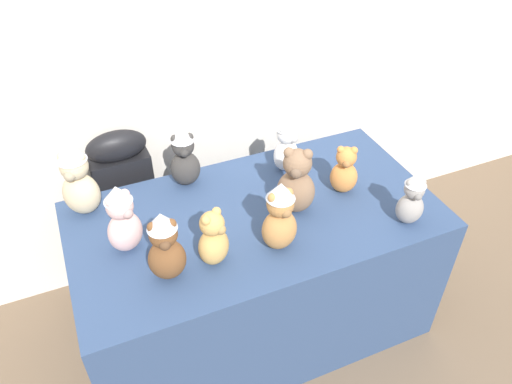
{
  "coord_description": "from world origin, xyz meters",
  "views": [
    {
      "loc": [
        -0.62,
        -1.2,
        2.14
      ],
      "look_at": [
        0.0,
        0.25,
        0.86
      ],
      "focal_mm": 34.75,
      "sensor_mm": 36.0,
      "label": 1
    }
  ],
  "objects_px": {
    "teddy_bear_snow": "(286,145)",
    "teddy_bear_chestnut": "(165,247)",
    "teddy_bear_caramel": "(280,217)",
    "teddy_bear_sand": "(78,180)",
    "instrument_case": "(130,211)",
    "teddy_bear_blush": "(123,219)",
    "teddy_bear_mocha": "(296,183)",
    "teddy_bear_honey": "(213,239)",
    "teddy_bear_charcoal": "(184,157)",
    "teddy_bear_ash": "(412,199)",
    "display_table": "(256,272)",
    "teddy_bear_ginger": "(345,171)"
  },
  "relations": [
    {
      "from": "teddy_bear_charcoal",
      "to": "teddy_bear_chestnut",
      "type": "bearing_deg",
      "value": -103.54
    },
    {
      "from": "teddy_bear_snow",
      "to": "teddy_bear_chestnut",
      "type": "height_order",
      "value": "teddy_bear_chestnut"
    },
    {
      "from": "teddy_bear_ash",
      "to": "teddy_bear_caramel",
      "type": "bearing_deg",
      "value": -174.54
    },
    {
      "from": "display_table",
      "to": "teddy_bear_charcoal",
      "type": "height_order",
      "value": "teddy_bear_charcoal"
    },
    {
      "from": "teddy_bear_charcoal",
      "to": "teddy_bear_mocha",
      "type": "xyz_separation_m",
      "value": [
        0.37,
        -0.36,
        0.0
      ]
    },
    {
      "from": "teddy_bear_charcoal",
      "to": "teddy_bear_blush",
      "type": "relative_size",
      "value": 0.97
    },
    {
      "from": "instrument_case",
      "to": "teddy_bear_blush",
      "type": "relative_size",
      "value": 3.1
    },
    {
      "from": "teddy_bear_snow",
      "to": "teddy_bear_honey",
      "type": "distance_m",
      "value": 0.67
    },
    {
      "from": "teddy_bear_caramel",
      "to": "teddy_bear_chestnut",
      "type": "bearing_deg",
      "value": 172.75
    },
    {
      "from": "display_table",
      "to": "teddy_bear_chestnut",
      "type": "bearing_deg",
      "value": -156.16
    },
    {
      "from": "teddy_bear_charcoal",
      "to": "teddy_bear_honey",
      "type": "xyz_separation_m",
      "value": [
        -0.04,
        -0.51,
        -0.03
      ]
    },
    {
      "from": "display_table",
      "to": "teddy_bear_blush",
      "type": "bearing_deg",
      "value": 178.41
    },
    {
      "from": "teddy_bear_chestnut",
      "to": "teddy_bear_ginger",
      "type": "distance_m",
      "value": 0.87
    },
    {
      "from": "teddy_bear_charcoal",
      "to": "teddy_bear_honey",
      "type": "relative_size",
      "value": 1.21
    },
    {
      "from": "teddy_bear_snow",
      "to": "teddy_bear_mocha",
      "type": "bearing_deg",
      "value": -134.66
    },
    {
      "from": "teddy_bear_caramel",
      "to": "teddy_bear_snow",
      "type": "bearing_deg",
      "value": 56.71
    },
    {
      "from": "teddy_bear_chestnut",
      "to": "teddy_bear_mocha",
      "type": "bearing_deg",
      "value": 22.61
    },
    {
      "from": "teddy_bear_mocha",
      "to": "teddy_bear_ginger",
      "type": "distance_m",
      "value": 0.26
    },
    {
      "from": "display_table",
      "to": "teddy_bear_sand",
      "type": "relative_size",
      "value": 4.58
    },
    {
      "from": "teddy_bear_charcoal",
      "to": "teddy_bear_ginger",
      "type": "distance_m",
      "value": 0.71
    },
    {
      "from": "teddy_bear_snow",
      "to": "display_table",
      "type": "bearing_deg",
      "value": -162.89
    },
    {
      "from": "instrument_case",
      "to": "teddy_bear_caramel",
      "type": "height_order",
      "value": "teddy_bear_caramel"
    },
    {
      "from": "display_table",
      "to": "teddy_bear_snow",
      "type": "bearing_deg",
      "value": 43.66
    },
    {
      "from": "teddy_bear_sand",
      "to": "teddy_bear_blush",
      "type": "bearing_deg",
      "value": -38.06
    },
    {
      "from": "teddy_bear_mocha",
      "to": "teddy_bear_honey",
      "type": "distance_m",
      "value": 0.44
    },
    {
      "from": "teddy_bear_chestnut",
      "to": "teddy_bear_sand",
      "type": "distance_m",
      "value": 0.55
    },
    {
      "from": "teddy_bear_ginger",
      "to": "teddy_bear_sand",
      "type": "height_order",
      "value": "teddy_bear_sand"
    },
    {
      "from": "teddy_bear_mocha",
      "to": "teddy_bear_blush",
      "type": "distance_m",
      "value": 0.71
    },
    {
      "from": "teddy_bear_snow",
      "to": "teddy_bear_honey",
      "type": "xyz_separation_m",
      "value": [
        -0.51,
        -0.43,
        -0.02
      ]
    },
    {
      "from": "teddy_bear_sand",
      "to": "teddy_bear_honey",
      "type": "distance_m",
      "value": 0.64
    },
    {
      "from": "display_table",
      "to": "teddy_bear_ginger",
      "type": "xyz_separation_m",
      "value": [
        0.42,
        -0.01,
        0.48
      ]
    },
    {
      "from": "instrument_case",
      "to": "teddy_bear_caramel",
      "type": "bearing_deg",
      "value": -59.15
    },
    {
      "from": "teddy_bear_ginger",
      "to": "teddy_bear_honey",
      "type": "bearing_deg",
      "value": -135.81
    },
    {
      "from": "teddy_bear_ash",
      "to": "teddy_bear_chestnut",
      "type": "height_order",
      "value": "teddy_bear_chestnut"
    },
    {
      "from": "teddy_bear_snow",
      "to": "teddy_bear_ginger",
      "type": "relative_size",
      "value": 1.18
    },
    {
      "from": "teddy_bear_honey",
      "to": "teddy_bear_ash",
      "type": "bearing_deg",
      "value": -39.26
    },
    {
      "from": "teddy_bear_blush",
      "to": "teddy_bear_ginger",
      "type": "bearing_deg",
      "value": -28.04
    },
    {
      "from": "teddy_bear_ginger",
      "to": "teddy_bear_blush",
      "type": "height_order",
      "value": "teddy_bear_blush"
    },
    {
      "from": "teddy_bear_snow",
      "to": "teddy_bear_mocha",
      "type": "xyz_separation_m",
      "value": [
        -0.09,
        -0.28,
        0.01
      ]
    },
    {
      "from": "teddy_bear_ash",
      "to": "teddy_bear_mocha",
      "type": "height_order",
      "value": "teddy_bear_mocha"
    },
    {
      "from": "teddy_bear_mocha",
      "to": "teddy_bear_caramel",
      "type": "distance_m",
      "value": 0.23
    },
    {
      "from": "teddy_bear_mocha",
      "to": "teddy_bear_blush",
      "type": "bearing_deg",
      "value": -152.2
    },
    {
      "from": "teddy_bear_charcoal",
      "to": "teddy_bear_ginger",
      "type": "height_order",
      "value": "teddy_bear_charcoal"
    },
    {
      "from": "teddy_bear_caramel",
      "to": "teddy_bear_sand",
      "type": "distance_m",
      "value": 0.85
    },
    {
      "from": "teddy_bear_charcoal",
      "to": "teddy_bear_blush",
      "type": "bearing_deg",
      "value": -127.37
    },
    {
      "from": "teddy_bear_caramel",
      "to": "instrument_case",
      "type": "bearing_deg",
      "value": 117.6
    },
    {
      "from": "teddy_bear_sand",
      "to": "teddy_bear_honey",
      "type": "bearing_deg",
      "value": -21.11
    },
    {
      "from": "teddy_bear_ash",
      "to": "teddy_bear_caramel",
      "type": "relative_size",
      "value": 0.8
    },
    {
      "from": "instrument_case",
      "to": "teddy_bear_honey",
      "type": "distance_m",
      "value": 0.85
    },
    {
      "from": "teddy_bear_sand",
      "to": "teddy_bear_blush",
      "type": "distance_m",
      "value": 0.31
    }
  ]
}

